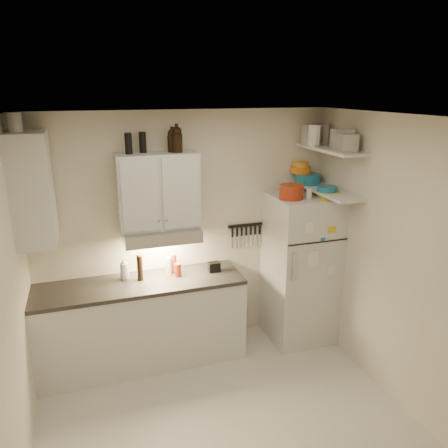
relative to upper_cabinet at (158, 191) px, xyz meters
name	(u,v)px	position (x,y,z in m)	size (l,w,h in m)	color
floor	(229,428)	(0.30, -1.33, -1.84)	(3.20, 3.00, 0.02)	beige
ceiling	(230,117)	(0.30, -1.33, 0.78)	(3.20, 3.00, 0.02)	silver
back_wall	(185,232)	(0.30, 0.18, -0.53)	(3.20, 0.02, 2.60)	beige
left_wall	(1,324)	(-1.31, -1.33, -0.53)	(0.02, 3.00, 2.60)	beige
right_wall	(401,265)	(1.91, -1.33, -0.53)	(0.02, 3.00, 2.60)	beige
base_cabinet	(143,324)	(-0.25, -0.14, -1.39)	(2.10, 0.60, 0.88)	silver
countertop	(140,284)	(-0.25, -0.14, -0.93)	(2.10, 0.62, 0.04)	#2E2B27
upper_cabinet	(158,191)	(0.00, 0.00, 0.00)	(0.80, 0.33, 0.75)	silver
side_cabinet	(32,189)	(-1.14, -0.14, 0.12)	(0.33, 0.55, 1.00)	silver
range_hood	(161,234)	(0.00, -0.06, -0.44)	(0.76, 0.46, 0.12)	silver
fridge	(301,268)	(1.55, -0.18, -0.98)	(0.70, 0.68, 1.70)	silver
shelf_hi	(331,149)	(1.75, -0.31, 0.38)	(0.30, 0.95, 0.03)	silver
shelf_lo	(328,191)	(1.75, -0.31, -0.07)	(0.30, 0.95, 0.03)	silver
knife_strip	(246,225)	(1.00, 0.15, -0.51)	(0.42, 0.02, 0.03)	black
dutch_oven	(291,192)	(1.34, -0.27, -0.05)	(0.25, 0.25, 0.15)	maroon
book_stack	(329,195)	(1.72, -0.38, -0.09)	(0.18, 0.23, 0.08)	gold
spice_jar	(309,193)	(1.52, -0.31, -0.07)	(0.06, 0.06, 0.10)	silver
stock_pot	(315,134)	(1.72, -0.01, 0.50)	(0.31, 0.31, 0.22)	silver
tin_a	(342,139)	(1.79, -0.44, 0.49)	(0.20, 0.18, 0.20)	#AAAAAD
tin_b	(347,143)	(1.76, -0.57, 0.47)	(0.17, 0.17, 0.17)	#AAAAAD
bowl_teal	(308,179)	(1.69, 0.03, 0.01)	(0.29, 0.29, 0.11)	#176683
bowl_orange	(301,170)	(1.63, 0.10, 0.10)	(0.23, 0.23, 0.07)	orange
bowl_yellow	(301,164)	(1.63, 0.10, 0.16)	(0.18, 0.18, 0.06)	orange
plates	(327,189)	(1.70, -0.37, -0.02)	(0.21, 0.21, 0.05)	#176683
growler_a	(172,140)	(0.16, 0.01, 0.49)	(0.10, 0.10, 0.23)	black
growler_b	(177,139)	(0.20, -0.03, 0.50)	(0.11, 0.11, 0.26)	black
thermos_a	(143,142)	(-0.12, 0.06, 0.47)	(0.07, 0.07, 0.20)	black
thermos_b	(128,143)	(-0.26, 0.00, 0.48)	(0.07, 0.07, 0.20)	black
side_jar	(14,122)	(-1.20, -0.16, 0.71)	(0.12, 0.12, 0.16)	silver
soap_bottle	(124,267)	(-0.39, -0.02, -0.77)	(0.11, 0.11, 0.27)	silver
pepper_mill	(174,263)	(0.13, 0.01, -0.80)	(0.06, 0.06, 0.21)	brown
oil_bottle	(139,267)	(-0.24, -0.07, -0.77)	(0.05, 0.05, 0.28)	#5A5F17
vinegar_bottle	(140,268)	(-0.23, -0.09, -0.77)	(0.06, 0.06, 0.26)	black
clear_bottle	(168,266)	(0.07, -0.04, -0.81)	(0.06, 0.06, 0.19)	silver
red_jar	(178,270)	(0.15, -0.11, -0.83)	(0.07, 0.07, 0.14)	maroon
caddy	(214,267)	(0.55, -0.11, -0.85)	(0.12, 0.09, 0.10)	black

